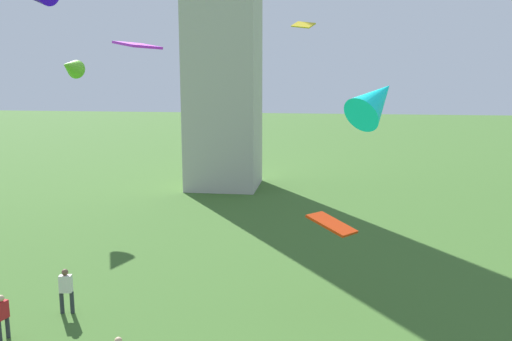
# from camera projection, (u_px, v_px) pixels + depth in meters

# --- Properties ---
(person_3) EXTENTS (0.34, 0.51, 1.67)m
(person_3) POSITION_uv_depth(u_px,v_px,m) (2.00, 315.00, 18.66)
(person_3) COLOR #2D3338
(person_3) RESTS_ON ground_plane
(person_4) EXTENTS (0.55, 0.34, 1.80)m
(person_4) POSITION_uv_depth(u_px,v_px,m) (66.00, 288.00, 20.76)
(person_4) COLOR #2D3338
(person_4) RESTS_ON ground_plane
(kite_flying_0) EXTENTS (2.06, 1.93, 0.70)m
(kite_flying_0) POSITION_uv_depth(u_px,v_px,m) (332.00, 224.00, 20.54)
(kite_flying_0) COLOR red
(kite_flying_1) EXTENTS (1.11, 0.93, 0.40)m
(kite_flying_1) POSITION_uv_depth(u_px,v_px,m) (303.00, 25.00, 23.82)
(kite_flying_1) COLOR gold
(kite_flying_3) EXTENTS (2.21, 2.34, 1.87)m
(kite_flying_3) POSITION_uv_depth(u_px,v_px,m) (376.00, 100.00, 16.16)
(kite_flying_3) COLOR #0CEBE6
(kite_flying_8) EXTENTS (1.83, 1.81, 0.31)m
(kite_flying_8) POSITION_uv_depth(u_px,v_px,m) (137.00, 45.00, 17.41)
(kite_flying_8) COLOR #CA28ED
(kite_flying_11) EXTENTS (1.28, 1.99, 1.57)m
(kite_flying_11) POSITION_uv_depth(u_px,v_px,m) (70.00, 67.00, 35.59)
(kite_flying_11) COLOR #64C429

